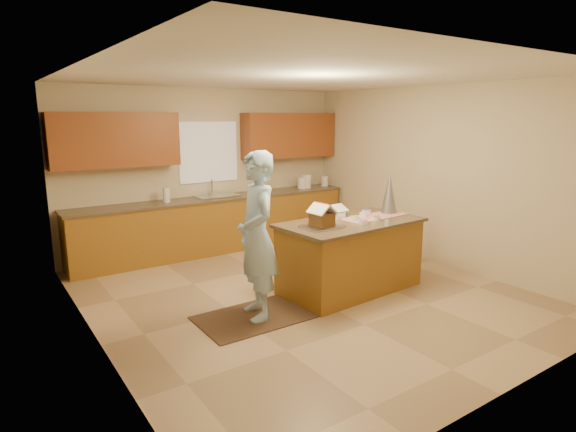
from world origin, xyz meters
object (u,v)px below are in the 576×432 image
object	(u,v)px
tinsel_tree	(389,193)
boy	(257,236)
island_base	(350,257)
gingerbread_house	(322,217)

from	to	relation	value
tinsel_tree	boy	xyz separation A→B (m)	(-2.23, -0.17, -0.25)
island_base	tinsel_tree	bearing A→B (deg)	3.67
island_base	tinsel_tree	distance (m)	1.09
island_base	boy	world-z (taller)	boy
tinsel_tree	gingerbread_house	xyz separation A→B (m)	(-1.33, -0.18, -0.15)
island_base	gingerbread_house	bearing A→B (deg)	-174.81
boy	gingerbread_house	world-z (taller)	boy
tinsel_tree	boy	bearing A→B (deg)	-175.74
boy	tinsel_tree	bearing A→B (deg)	107.21
gingerbread_house	tinsel_tree	bearing A→B (deg)	7.78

